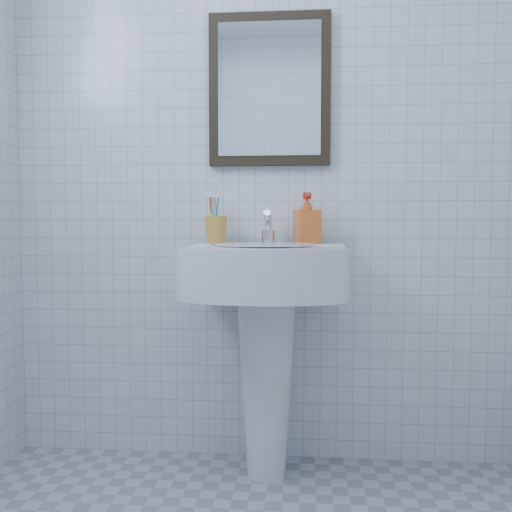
{
  "coord_description": "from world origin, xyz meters",
  "views": [
    {
      "loc": [
        0.14,
        -1.19,
        1.01
      ],
      "look_at": [
        -0.04,
        0.86,
        0.88
      ],
      "focal_mm": 40.0,
      "sensor_mm": 36.0,
      "label": 1
    }
  ],
  "objects": [
    {
      "name": "wall_back",
      "position": [
        0.0,
        1.2,
        1.25
      ],
      "size": [
        2.2,
        0.02,
        2.5
      ],
      "primitive_type": "cube",
      "color": "silver",
      "rests_on": "ground"
    },
    {
      "name": "washbasin",
      "position": [
        -0.01,
        0.99,
        0.62
      ],
      "size": [
        0.6,
        0.44,
        0.93
      ],
      "color": "silver",
      "rests_on": "ground"
    },
    {
      "name": "faucet",
      "position": [
        -0.01,
        1.1,
        0.97
      ],
      "size": [
        0.05,
        0.12,
        0.14
      ],
      "color": "silver",
      "rests_on": "washbasin"
    },
    {
      "name": "toothbrush_cup",
      "position": [
        -0.22,
        1.1,
        0.98
      ],
      "size": [
        0.12,
        0.12,
        0.11
      ],
      "primitive_type": null,
      "rotation": [
        0.0,
        0.0,
        0.32
      ],
      "color": "gold",
      "rests_on": "washbasin"
    },
    {
      "name": "soap_dispenser",
      "position": [
        0.15,
        1.11,
        1.02
      ],
      "size": [
        0.12,
        0.12,
        0.2
      ],
      "primitive_type": "imported",
      "rotation": [
        0.0,
        0.0,
        0.32
      ],
      "color": "#E55216",
      "rests_on": "washbasin"
    },
    {
      "name": "wall_mirror",
      "position": [
        -0.01,
        1.18,
        1.55
      ],
      "size": [
        0.5,
        0.04,
        0.62
      ],
      "color": "black",
      "rests_on": "wall_back"
    }
  ]
}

